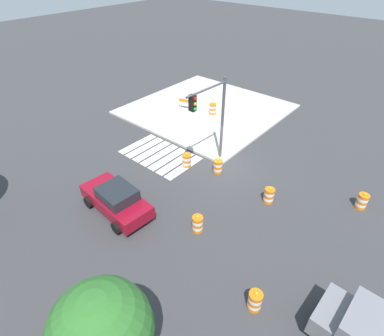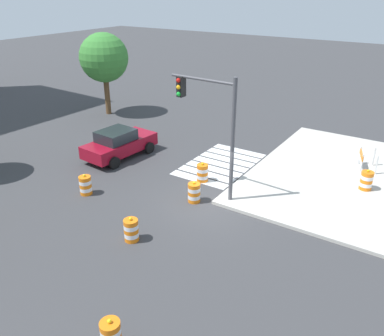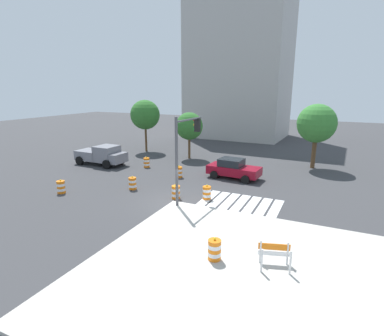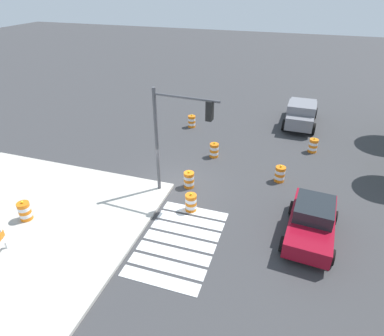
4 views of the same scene
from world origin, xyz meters
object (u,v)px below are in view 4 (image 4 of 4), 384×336
at_px(sports_car, 312,221).
at_px(traffic_light_pole, 177,126).
at_px(traffic_barrel_near_corner, 192,121).
at_px(traffic_barrel_median_far, 191,203).
at_px(traffic_barrel_far_curb, 214,150).
at_px(traffic_barrel_median_near, 280,174).
at_px(pickup_truck, 301,113).
at_px(traffic_barrel_on_sidewalk, 25,211).
at_px(traffic_barrel_crosswalk_end, 189,180).
at_px(traffic_barrel_lane_center, 313,146).

height_order(sports_car, traffic_light_pole, traffic_light_pole).
xyz_separation_m(traffic_barrel_near_corner, traffic_barrel_median_far, (9.88, 3.23, 0.00)).
bearing_deg(traffic_barrel_far_curb, sports_car, 45.47).
height_order(traffic_barrel_median_near, traffic_barrel_far_curb, same).
relative_size(pickup_truck, traffic_barrel_near_corner, 5.10).
relative_size(traffic_barrel_median_near, traffic_barrel_median_far, 1.00).
xyz_separation_m(traffic_barrel_far_curb, traffic_barrel_on_sidewalk, (9.01, -6.68, 0.15)).
height_order(traffic_barrel_near_corner, traffic_barrel_on_sidewalk, traffic_barrel_on_sidewalk).
bearing_deg(traffic_barrel_crosswalk_end, traffic_barrel_on_sidewalk, -50.48).
relative_size(traffic_barrel_median_near, traffic_light_pole, 0.19).
bearing_deg(traffic_barrel_median_near, traffic_barrel_near_corner, -129.10).
height_order(traffic_barrel_median_near, traffic_barrel_on_sidewalk, traffic_barrel_on_sidewalk).
bearing_deg(pickup_truck, traffic_barrel_far_curb, -35.18).
bearing_deg(traffic_barrel_lane_center, traffic_barrel_far_curb, -65.93).
height_order(traffic_barrel_crosswalk_end, traffic_light_pole, traffic_light_pole).
bearing_deg(traffic_barrel_median_far, pickup_truck, 160.31).
bearing_deg(traffic_barrel_median_far, traffic_barrel_on_sidewalk, -65.34).
height_order(traffic_barrel_crosswalk_end, traffic_barrel_median_near, same).
bearing_deg(traffic_barrel_median_far, traffic_barrel_median_near, 136.69).
height_order(pickup_truck, traffic_barrel_on_sidewalk, pickup_truck).
relative_size(sports_car, traffic_barrel_median_far, 4.34).
height_order(pickup_truck, traffic_barrel_crosswalk_end, pickup_truck).
bearing_deg(traffic_barrel_on_sidewalk, traffic_barrel_median_near, 123.92).
distance_m(sports_car, traffic_barrel_crosswalk_end, 6.67).
distance_m(traffic_barrel_near_corner, traffic_barrel_crosswalk_end, 8.31).
distance_m(traffic_barrel_median_far, traffic_light_pole, 3.76).
bearing_deg(traffic_barrel_crosswalk_end, pickup_truck, 153.78).
relative_size(traffic_barrel_far_curb, traffic_barrel_lane_center, 1.00).
bearing_deg(traffic_barrel_crosswalk_end, traffic_light_pole, -16.46).
bearing_deg(traffic_barrel_crosswalk_end, traffic_barrel_median_far, 21.37).
height_order(traffic_barrel_near_corner, traffic_barrel_median_near, same).
bearing_deg(traffic_barrel_on_sidewalk, traffic_barrel_median_far, 114.66).
distance_m(traffic_barrel_near_corner, traffic_barrel_median_near, 9.15).
height_order(pickup_truck, traffic_barrel_near_corner, pickup_truck).
xyz_separation_m(traffic_barrel_near_corner, traffic_barrel_on_sidewalk, (13.12, -3.82, 0.15)).
bearing_deg(traffic_barrel_crosswalk_end, sports_car, 72.25).
height_order(sports_car, traffic_barrel_far_curb, sports_car).
xyz_separation_m(traffic_barrel_crosswalk_end, traffic_barrel_far_curb, (-3.83, 0.39, 0.00)).
bearing_deg(sports_car, traffic_barrel_median_near, -157.85).
xyz_separation_m(pickup_truck, traffic_light_pole, (11.73, -5.60, 2.94)).
bearing_deg(pickup_truck, traffic_barrel_median_near, -4.64).
height_order(pickup_truck, traffic_barrel_far_curb, pickup_truck).
xyz_separation_m(traffic_barrel_median_near, traffic_barrel_far_curb, (-1.66, -4.25, 0.00)).
xyz_separation_m(traffic_barrel_median_near, traffic_light_pole, (3.04, -4.90, 3.46)).
height_order(traffic_barrel_near_corner, traffic_light_pole, traffic_light_pole).
bearing_deg(traffic_barrel_crosswalk_end, traffic_barrel_median_near, 114.98).
distance_m(pickup_truck, traffic_barrel_near_corner, 8.35).
relative_size(traffic_barrel_on_sidewalk, traffic_light_pole, 0.19).
relative_size(pickup_truck, traffic_barrel_lane_center, 5.10).
xyz_separation_m(traffic_barrel_far_curb, traffic_barrel_lane_center, (-2.67, 5.97, 0.00)).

